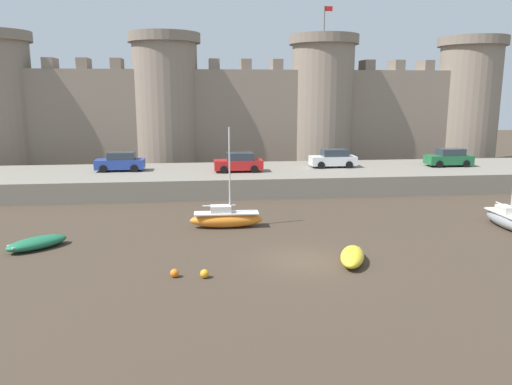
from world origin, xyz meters
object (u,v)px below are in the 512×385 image
rowboat_near_channel_left (352,256)px  sailboat_midflat_right (508,219)px  car_quay_centre_east (333,159)px  sailboat_midflat_left (226,218)px  car_quay_centre_west (449,158)px  car_quay_east (120,162)px  mooring_buoy_near_channel (175,273)px  car_quay_west (239,163)px  rowboat_foreground_left (37,243)px  mooring_buoy_mid_mud (205,274)px

rowboat_near_channel_left → sailboat_midflat_right: size_ratio=0.56×
sailboat_midflat_right → car_quay_centre_east: bearing=114.2°
sailboat_midflat_left → car_quay_centre_west: 24.67m
car_quay_centre_east → car_quay_east: (-18.70, -0.04, 0.00)m
sailboat_midflat_left → mooring_buoy_near_channel: size_ratio=15.68×
sailboat_midflat_left → car_quay_west: size_ratio=1.52×
sailboat_midflat_right → car_quay_centre_west: (3.72, 14.90, 1.86)m
mooring_buoy_near_channel → car_quay_centre_west: bearing=41.4°
mooring_buoy_near_channel → car_quay_west: size_ratio=0.10×
car_quay_centre_east → sailboat_midflat_right: bearing=-65.8°
rowboat_foreground_left → car_quay_centre_east: 26.60m
sailboat_midflat_right → car_quay_west: 20.96m
rowboat_foreground_left → mooring_buoy_near_channel: 9.12m
sailboat_midflat_left → mooring_buoy_mid_mud: sailboat_midflat_left is taller
mooring_buoy_near_channel → car_quay_east: size_ratio=0.10×
mooring_buoy_mid_mud → car_quay_west: (3.18, 20.25, 2.21)m
rowboat_foreground_left → car_quay_west: 19.33m
sailboat_midflat_left → sailboat_midflat_right: (17.33, -2.18, -0.03)m
mooring_buoy_mid_mud → car_quay_centre_west: 31.04m
car_quay_centre_west → car_quay_centre_east: bearing=177.0°
mooring_buoy_near_channel → sailboat_midflat_right: bearing=16.9°
rowboat_near_channel_left → car_quay_east: 25.12m
mooring_buoy_near_channel → car_quay_west: bearing=77.2°
car_quay_west → car_quay_centre_east: size_ratio=1.00×
sailboat_midflat_right → car_quay_east: bearing=149.0°
mooring_buoy_mid_mud → car_quay_east: size_ratio=0.10×
sailboat_midflat_left → car_quay_centre_west: (21.05, 12.72, 1.83)m
mooring_buoy_mid_mud → mooring_buoy_near_channel: bearing=169.8°
sailboat_midflat_left → rowboat_near_channel_left: bearing=-52.0°
car_quay_centre_east → car_quay_east: 18.70m
sailboat_midflat_left → car_quay_east: bearing=122.1°
sailboat_midflat_left → car_quay_east: sailboat_midflat_left is taller
rowboat_near_channel_left → sailboat_midflat_right: sailboat_midflat_right is taller
car_quay_west → car_quay_east: (-10.05, 1.54, 0.00)m
car_quay_west → car_quay_centre_east: 8.79m
mooring_buoy_mid_mud → rowboat_near_channel_left: bearing=8.7°
car_quay_centre_west → car_quay_west: bearing=-177.0°
rowboat_near_channel_left → car_quay_centre_east: (4.58, 20.72, 2.03)m
sailboat_midflat_right → car_quay_east: size_ratio=1.38×
rowboat_foreground_left → car_quay_west: size_ratio=0.81×
sailboat_midflat_right → car_quay_east: sailboat_midflat_right is taller
rowboat_foreground_left → car_quay_east: size_ratio=0.81×
rowboat_near_channel_left → car_quay_centre_west: bearing=52.9°
car_quay_east → rowboat_near_channel_left: bearing=-55.7°
sailboat_midflat_right → car_quay_centre_east: 17.06m
rowboat_near_channel_left → car_quay_west: size_ratio=0.77×
sailboat_midflat_left → mooring_buoy_mid_mud: 8.67m
car_quay_east → car_quay_centre_west: size_ratio=1.00×
rowboat_foreground_left → rowboat_near_channel_left: rowboat_near_channel_left is taller
rowboat_near_channel_left → mooring_buoy_mid_mud: size_ratio=7.78×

